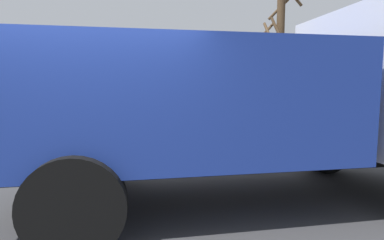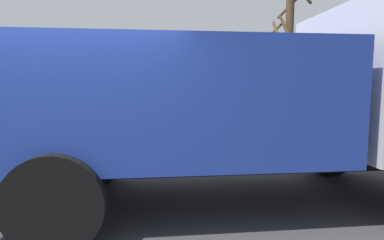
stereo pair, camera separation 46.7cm
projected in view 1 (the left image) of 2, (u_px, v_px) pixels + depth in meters
The scene contains 7 objects.
ground_plane at pixel (97, 238), 3.71m from camera, with size 80.00×80.00×0.00m, color #38383A.
sidewalk_curb at pixel (111, 140), 10.00m from camera, with size 36.00×5.00×0.15m, color #99968E.
fire_hydrant at pixel (112, 128), 9.03m from camera, with size 0.25×0.56×0.86m.
loose_tire at pixel (104, 125), 8.50m from camera, with size 1.20×1.20×0.22m, color black.
stop_sign at pixel (195, 91), 8.62m from camera, with size 0.76×0.08×2.19m.
dump_truck_blue at pixel (256, 99), 4.81m from camera, with size 7.11×3.06×3.00m.
bare_tree at pixel (279, 50), 9.65m from camera, with size 1.19×1.20×5.38m.
Camera 1 is at (0.31, -3.70, 1.80)m, focal length 29.03 mm.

